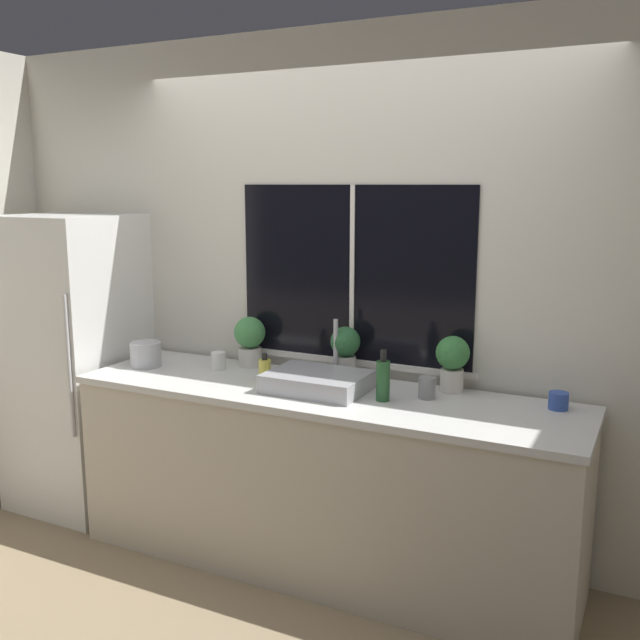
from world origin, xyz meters
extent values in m
plane|color=#937F60|center=(0.00, 0.00, 0.00)|extent=(14.00, 14.00, 0.00)
cube|color=silver|center=(0.00, 0.73, 1.35)|extent=(8.00, 0.06, 2.70)
cube|color=black|center=(0.00, 0.69, 1.46)|extent=(1.30, 0.01, 0.91)
cube|color=silver|center=(0.00, 0.69, 1.46)|extent=(0.02, 0.01, 0.91)
cube|color=silver|center=(0.00, 0.69, 0.99)|extent=(1.36, 0.04, 0.03)
cube|color=silver|center=(-2.27, 1.50, 1.35)|extent=(0.06, 7.00, 2.70)
cube|color=beige|center=(0.00, 0.33, 0.44)|extent=(2.52, 0.66, 0.89)
cube|color=silver|center=(0.00, 0.33, 0.91)|extent=(2.54, 0.68, 0.03)
cube|color=silver|center=(-1.66, 0.38, 0.87)|extent=(0.68, 0.68, 1.74)
cylinder|color=silver|center=(-1.35, 0.02, 0.96)|extent=(0.02, 0.02, 0.78)
cube|color=#ADADB2|center=(-0.02, 0.32, 0.97)|extent=(0.48, 0.36, 0.09)
cylinder|color=#B7B7BC|center=(-0.02, 0.53, 0.94)|extent=(0.04, 0.04, 0.03)
cylinder|color=#B7B7BC|center=(-0.02, 0.53, 1.10)|extent=(0.02, 0.02, 0.29)
cylinder|color=silver|center=(-0.57, 0.59, 0.97)|extent=(0.13, 0.13, 0.10)
sphere|color=#478E4C|center=(-0.57, 0.59, 1.11)|extent=(0.17, 0.17, 0.17)
cylinder|color=silver|center=(0.01, 0.59, 0.98)|extent=(0.11, 0.11, 0.12)
sphere|color=#2D6638|center=(0.01, 0.59, 1.12)|extent=(0.15, 0.15, 0.15)
cylinder|color=silver|center=(0.57, 0.59, 0.98)|extent=(0.11, 0.11, 0.11)
sphere|color=#387A3D|center=(0.57, 0.59, 1.12)|extent=(0.16, 0.16, 0.16)
cylinder|color=#DBD14C|center=(-0.33, 0.34, 0.98)|extent=(0.06, 0.06, 0.11)
cylinder|color=black|center=(-0.33, 0.34, 1.05)|extent=(0.03, 0.03, 0.03)
cylinder|color=#235128|center=(0.33, 0.31, 1.02)|extent=(0.06, 0.06, 0.19)
cylinder|color=black|center=(0.33, 0.31, 1.14)|extent=(0.03, 0.03, 0.05)
cylinder|color=gray|center=(0.50, 0.43, 0.97)|extent=(0.08, 0.08, 0.10)
cylinder|color=white|center=(-0.68, 0.44, 0.97)|extent=(0.08, 0.08, 0.10)
cylinder|color=#3351AD|center=(1.08, 0.54, 0.96)|extent=(0.09, 0.09, 0.08)
cylinder|color=#B2B2B7|center=(-1.08, 0.32, 0.99)|extent=(0.17, 0.17, 0.14)
cone|color=#B2B2B7|center=(-1.08, 0.32, 1.07)|extent=(0.14, 0.14, 0.02)
camera|label=1|loc=(1.48, -2.68, 1.92)|focal=40.00mm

